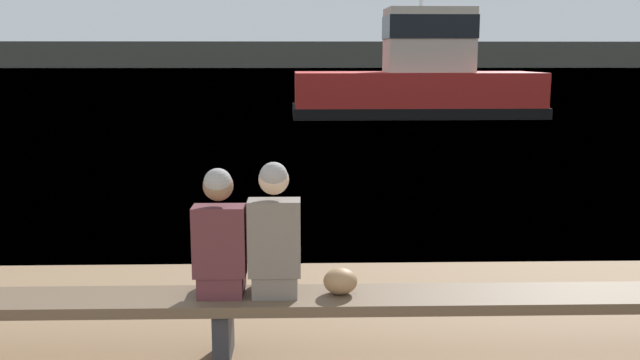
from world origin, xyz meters
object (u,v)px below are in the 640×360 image
(tugboat_red, at_px, (419,83))
(person_left, at_px, (220,239))
(bench_main, at_px, (223,306))
(person_right, at_px, (274,236))
(shopping_bag, at_px, (340,281))

(tugboat_red, bearing_deg, person_left, 165.96)
(bench_main, bearing_deg, person_right, 0.53)
(bench_main, xyz_separation_m, person_left, (-0.01, 0.00, 0.51))
(shopping_bag, height_order, tugboat_red, tugboat_red)
(person_left, relative_size, person_right, 0.96)
(bench_main, distance_m, tugboat_red, 22.45)
(tugboat_red, bearing_deg, bench_main, 165.99)
(bench_main, height_order, tugboat_red, tugboat_red)
(bench_main, distance_m, person_right, 0.66)
(person_left, height_order, shopping_bag, person_left)
(tugboat_red, bearing_deg, person_right, 166.97)
(person_left, bearing_deg, shopping_bag, 1.12)
(shopping_bag, relative_size, tugboat_red, 0.03)
(person_left, distance_m, tugboat_red, 22.44)
(bench_main, height_order, person_left, person_left)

